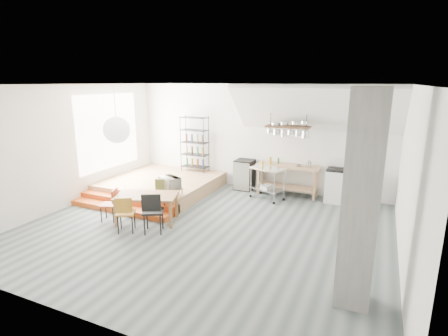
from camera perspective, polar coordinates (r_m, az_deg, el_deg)
The scene contains 26 objects.
floor at distance 8.11m, azimuth -3.20°, elevation -9.81°, with size 8.00×8.00×0.00m, color #4B5557.
wall_back at distance 10.77m, azimuth 5.32°, elevation 5.00°, with size 8.00×0.04×3.20m, color silver.
wall_left at distance 10.07m, azimuth -24.00°, elevation 3.23°, with size 0.04×7.00×3.20m, color silver.
wall_right at distance 6.80m, azimuth 28.10°, elevation -1.89°, with size 0.04×7.00×3.20m, color silver.
ceiling at distance 7.42m, azimuth -3.54°, elevation 13.44°, with size 8.00×7.00×0.02m, color white.
slope_ceiling at distance 9.64m, azimuth 14.54°, elevation 9.26°, with size 4.40×1.80×0.15m, color white.
window_pane at distance 11.07m, azimuth -18.28°, elevation 5.65°, with size 0.02×2.50×2.20m, color white.
platform at distance 10.87m, azimuth -10.08°, elevation -2.64°, with size 3.00×3.00×0.40m, color #A77A53.
step_lower at distance 9.46m, azimuth -16.72°, elevation -6.42°, with size 3.00×0.35×0.13m, color #C04C16.
step_upper at distance 9.69m, azimuth -15.39°, elevation -5.43°, with size 3.00×0.35×0.27m, color #C04C16.
concrete_column at distance 5.33m, azimuth 21.46°, elevation -5.20°, with size 0.50×0.50×3.20m, color slate.
kitchen_counter at distance 10.34m, azimuth 10.33°, elevation -1.07°, with size 1.80×0.60×0.91m.
stove at distance 10.16m, azimuth 17.98°, elevation -2.65°, with size 0.60×0.60×1.18m.
pot_rack at distance 9.86m, azimuth 10.50°, elevation 6.21°, with size 1.20×0.50×1.43m.
wire_shelving at distance 11.35m, azimuth -4.82°, elevation 4.07°, with size 0.88×0.38×1.80m.
microwave_shelf at distance 9.19m, azimuth -8.86°, elevation -3.42°, with size 0.60×0.40×0.16m.
paper_lantern at distance 8.29m, azimuth -17.12°, elevation 5.97°, with size 0.60×0.60×0.60m, color white.
dining_table at distance 8.45m, azimuth -12.54°, elevation -4.76°, with size 1.61×1.24×0.67m.
chair_mustard at distance 8.00m, azimuth -15.86°, elevation -6.78°, with size 0.52×0.52×0.84m.
chair_black at distance 7.79m, azimuth -11.61°, elevation -6.62°, with size 0.58×0.58×0.95m.
chair_olive at distance 9.02m, azimuth -10.24°, elevation -4.09°, with size 0.47×0.47×0.84m.
chair_red at distance 8.78m, azimuth -17.94°, elevation -5.30°, with size 0.47×0.47×0.79m.
rolling_cart at distance 9.92m, azimuth 7.10°, elevation -1.80°, with size 1.04×0.81×0.91m.
mini_fridge at distance 10.82m, azimuth 3.37°, elevation -1.08°, with size 0.55×0.55×0.93m, color black.
microwave at distance 9.14m, azimuth -8.90°, elevation -2.38°, with size 0.56×0.38×0.31m, color beige.
bowl at distance 10.15m, azimuth 12.09°, elevation 0.36°, with size 0.20×0.20×0.05m, color silver.
Camera 1 is at (3.46, -6.57, 3.26)m, focal length 28.00 mm.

